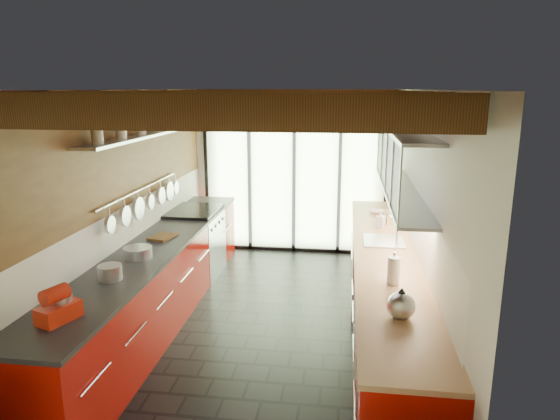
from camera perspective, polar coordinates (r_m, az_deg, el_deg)
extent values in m
plane|color=black|center=(5.82, -1.37, -12.96)|extent=(5.50, 5.50, 0.00)
plane|color=silver|center=(8.04, 1.65, 4.30)|extent=(3.20, 0.00, 3.20)
plane|color=silver|center=(2.85, -10.49, -14.00)|extent=(3.20, 0.00, 3.20)
plane|color=silver|center=(5.83, -17.17, 0.08)|extent=(0.00, 5.50, 5.50)
plane|color=silver|center=(5.36, 15.71, -1.00)|extent=(0.00, 5.50, 5.50)
plane|color=#472814|center=(5.20, -1.54, 13.57)|extent=(5.50, 5.50, 0.00)
cube|color=#593316|center=(3.00, -8.50, 11.04)|extent=(3.14, 0.14, 0.22)
cube|color=#593316|center=(3.88, -4.77, 11.71)|extent=(3.14, 0.14, 0.22)
cube|color=#593316|center=(4.76, -2.41, 12.10)|extent=(3.14, 0.14, 0.22)
cube|color=#593316|center=(5.65, -0.79, 12.36)|extent=(3.14, 0.14, 0.22)
cube|color=#593316|center=(6.54, 0.40, 12.55)|extent=(3.14, 0.14, 0.22)
cube|color=#593316|center=(7.43, 1.30, 12.68)|extent=(3.14, 0.14, 0.22)
cube|color=brown|center=(7.89, 1.68, 11.80)|extent=(3.14, 0.06, 0.50)
plane|color=brown|center=(5.88, -16.56, 6.93)|extent=(0.00, 4.90, 4.90)
plane|color=#C6EAAD|center=(8.06, 1.63, 2.71)|extent=(2.90, 0.00, 2.90)
cube|color=black|center=(8.32, -8.37, 2.91)|extent=(0.05, 0.04, 2.15)
cube|color=black|center=(8.03, 11.98, 2.37)|extent=(0.05, 0.04, 2.15)
cube|color=black|center=(8.02, 1.60, 2.65)|extent=(0.06, 0.05, 2.15)
cube|color=black|center=(7.88, 1.65, 10.34)|extent=(2.90, 0.05, 0.06)
cylinder|color=#AE100D|center=(7.85, 1.65, 11.79)|extent=(0.34, 0.04, 0.34)
cylinder|color=beige|center=(7.83, 1.63, 11.78)|extent=(0.28, 0.02, 0.28)
cube|color=#980C06|center=(5.96, -13.72, -8.08)|extent=(0.65, 5.00, 0.88)
cube|color=black|center=(5.81, -13.98, -3.86)|extent=(0.68, 5.00, 0.04)
cube|color=silver|center=(7.25, -9.60, -3.94)|extent=(0.66, 0.90, 0.90)
cube|color=black|center=(7.11, -9.76, -0.17)|extent=(0.65, 0.90, 0.06)
cube|color=#980C06|center=(5.59, 11.79, -9.45)|extent=(0.65, 5.00, 0.88)
cube|color=tan|center=(5.43, 12.03, -4.98)|extent=(0.68, 5.00, 0.04)
cube|color=white|center=(5.95, 8.34, -7.87)|extent=(0.02, 0.60, 0.84)
cube|color=silver|center=(5.80, 11.77, -3.49)|extent=(0.45, 0.52, 0.02)
cylinder|color=silver|center=(5.77, 13.29, -1.87)|extent=(0.02, 0.02, 0.34)
torus|color=silver|center=(5.72, 12.78, -0.21)|extent=(0.14, 0.02, 0.14)
plane|color=silver|center=(5.51, 12.15, 5.44)|extent=(0.00, 3.00, 3.00)
cube|color=#9EA0A5|center=(5.58, 13.71, 1.97)|extent=(0.34, 3.00, 0.03)
cube|color=#9EA0A5|center=(5.49, 14.11, 8.83)|extent=(0.34, 3.00, 0.03)
cylinder|color=silver|center=(6.04, -15.59, 2.29)|extent=(0.02, 2.20, 0.02)
cube|color=silver|center=(5.82, -15.56, 8.17)|extent=(0.28, 2.60, 0.03)
cylinder|color=silver|center=(5.27, -18.87, -1.59)|extent=(0.04, 0.18, 0.18)
cylinder|color=silver|center=(5.57, -17.29, -0.66)|extent=(0.04, 0.22, 0.22)
cylinder|color=silver|center=(5.88, -15.88, 0.18)|extent=(0.04, 0.26, 0.26)
cylinder|color=silver|center=(6.19, -14.61, 0.93)|extent=(0.04, 0.18, 0.18)
cylinder|color=silver|center=(6.51, -13.46, 1.61)|extent=(0.04, 0.22, 0.22)
cylinder|color=silver|center=(6.79, -12.57, 2.14)|extent=(0.04, 0.26, 0.26)
cylinder|color=silver|center=(7.02, -11.87, 2.55)|extent=(0.04, 0.18, 0.18)
cube|color=red|center=(4.14, -23.97, -10.65)|extent=(0.27, 0.35, 0.13)
cylinder|color=red|center=(4.07, -24.34, -8.78)|extent=(0.18, 0.23, 0.12)
cylinder|color=silver|center=(4.17, -23.64, -9.80)|extent=(0.20, 0.20, 0.13)
cylinder|color=silver|center=(4.81, -18.85, -6.78)|extent=(0.28, 0.28, 0.14)
cylinder|color=silver|center=(5.34, -15.95, -4.69)|extent=(0.34, 0.34, 0.11)
cube|color=brown|center=(5.97, -13.26, -3.00)|extent=(0.29, 0.36, 0.03)
sphere|color=silver|center=(3.93, 13.67, -10.45)|extent=(0.25, 0.25, 0.22)
cone|color=black|center=(3.89, 13.77, -8.87)|extent=(0.09, 0.09, 0.06)
cylinder|color=silver|center=(4.04, 13.51, -9.65)|extent=(0.04, 0.08, 0.05)
cylinder|color=white|center=(4.55, 12.85, -6.81)|extent=(0.14, 0.14, 0.25)
cylinder|color=silver|center=(4.50, 12.95, -5.00)|extent=(0.03, 0.03, 0.05)
imported|color=silver|center=(6.37, 11.40, -0.99)|extent=(0.12, 0.12, 0.21)
imported|color=silver|center=(7.05, 11.04, -0.23)|extent=(0.23, 0.23, 0.05)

